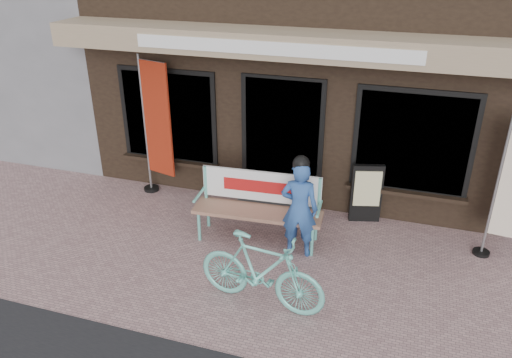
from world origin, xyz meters
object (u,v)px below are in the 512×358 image
(person, at_px, (299,207))
(nobori_red, at_px, (156,127))
(bench, at_px, (259,201))
(menu_stand, at_px, (366,193))
(bicycle, at_px, (261,271))

(person, distance_m, nobori_red, 2.97)
(bench, distance_m, person, 0.72)
(bench, bearing_deg, menu_stand, 29.50)
(bench, height_order, bicycle, bench)
(menu_stand, bearing_deg, nobori_red, 167.03)
(bench, xyz_separation_m, nobori_red, (-2.06, 0.82, 0.65))
(bicycle, xyz_separation_m, menu_stand, (0.98, 2.42, 0.01))
(bench, distance_m, bicycle, 1.55)
(person, distance_m, bicycle, 1.26)
(person, xyz_separation_m, nobori_red, (-2.72, 1.07, 0.51))
(person, relative_size, nobori_red, 0.62)
(bicycle, height_order, nobori_red, nobori_red)
(bicycle, height_order, menu_stand, bicycle)
(person, height_order, bicycle, person)
(menu_stand, bearing_deg, person, -138.77)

